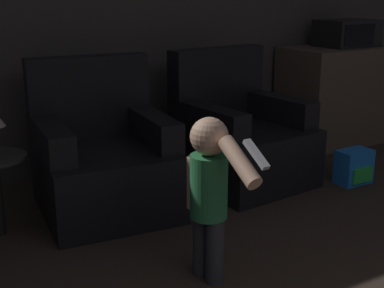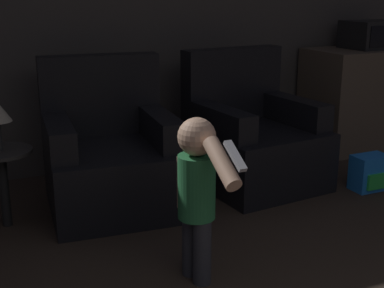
% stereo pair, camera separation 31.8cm
% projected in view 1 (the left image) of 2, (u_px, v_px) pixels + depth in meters
% --- Properties ---
extents(wall_back, '(8.40, 0.05, 2.60)m').
position_uv_depth(wall_back, '(95.00, 9.00, 4.15)').
color(wall_back, '#423D38').
rests_on(wall_back, ground_plane).
extents(armchair_left, '(0.91, 0.94, 1.01)m').
position_uv_depth(armchair_left, '(103.00, 161.00, 3.58)').
color(armchair_left, black).
rests_on(armchair_left, ground_plane).
extents(armchair_right, '(0.92, 0.95, 1.01)m').
position_uv_depth(armchair_right, '(240.00, 138.00, 4.12)').
color(armchair_right, black).
rests_on(armchair_right, ground_plane).
extents(person_toddler, '(0.19, 0.59, 0.86)m').
position_uv_depth(person_toddler, '(210.00, 187.00, 2.64)').
color(person_toddler, '#28282D').
rests_on(person_toddler, ground_plane).
extents(toy_backpack, '(0.27, 0.19, 0.26)m').
position_uv_depth(toy_backpack, '(354.00, 167.00, 4.11)').
color(toy_backpack, blue).
rests_on(toy_backpack, ground_plane).
extents(kitchen_counter, '(1.36, 0.63, 0.92)m').
position_uv_depth(kitchen_counter, '(348.00, 93.00, 5.24)').
color(kitchen_counter, brown).
rests_on(kitchen_counter, ground_plane).
extents(microwave, '(0.53, 0.40, 0.25)m').
position_uv_depth(microwave, '(347.00, 33.00, 5.03)').
color(microwave, black).
rests_on(microwave, kitchen_counter).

